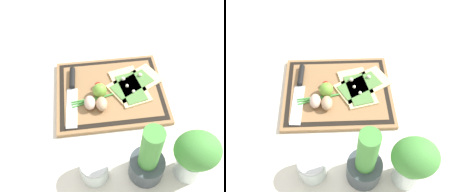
# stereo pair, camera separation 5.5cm
# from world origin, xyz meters

# --- Properties ---
(ground_plane) EXTENTS (6.00, 6.00, 0.00)m
(ground_plane) POSITION_xyz_m (0.00, 0.00, 0.00)
(ground_plane) COLOR silver
(cutting_board) EXTENTS (0.42, 0.35, 0.02)m
(cutting_board) POSITION_xyz_m (0.00, 0.00, 0.01)
(cutting_board) COLOR #997047
(cutting_board) RESTS_ON ground_plane
(pizza_slice_near) EXTENTS (0.23, 0.20, 0.02)m
(pizza_slice_near) POSITION_xyz_m (-0.10, -0.02, 0.02)
(pizza_slice_near) COLOR beige
(pizza_slice_near) RESTS_ON cutting_board
(pizza_slice_far) EXTENTS (0.15, 0.21, 0.02)m
(pizza_slice_far) POSITION_xyz_m (-0.08, -0.00, 0.02)
(pizza_slice_far) COLOR beige
(pizza_slice_far) RESTS_ON cutting_board
(knife) EXTENTS (0.05, 0.28, 0.02)m
(knife) POSITION_xyz_m (0.15, -0.03, 0.03)
(knife) COLOR silver
(knife) RESTS_ON cutting_board
(egg_brown) EXTENTS (0.04, 0.06, 0.04)m
(egg_brown) POSITION_xyz_m (0.04, 0.08, 0.04)
(egg_brown) COLOR tan
(egg_brown) RESTS_ON cutting_board
(egg_pink) EXTENTS (0.04, 0.06, 0.04)m
(egg_pink) POSITION_xyz_m (0.08, 0.07, 0.04)
(egg_pink) COLOR beige
(egg_pink) RESTS_ON cutting_board
(lime) EXTENTS (0.05, 0.05, 0.05)m
(lime) POSITION_xyz_m (0.04, 0.02, 0.05)
(lime) COLOR #70A838
(lime) RESTS_ON cutting_board
(cherry_tomato_red) EXTENTS (0.03, 0.03, 0.03)m
(cherry_tomato_red) POSITION_xyz_m (0.05, -0.02, 0.03)
(cherry_tomato_red) COLOR red
(cherry_tomato_red) RESTS_ON cutting_board
(scallion_bunch) EXTENTS (0.31, 0.09, 0.01)m
(scallion_bunch) POSITION_xyz_m (-0.00, 0.03, 0.02)
(scallion_bunch) COLOR #47933D
(scallion_bunch) RESTS_ON cutting_board
(herb_pot) EXTENTS (0.11, 0.11, 0.24)m
(herb_pot) POSITION_xyz_m (-0.07, 0.33, 0.08)
(herb_pot) COLOR #3D474C
(herb_pot) RESTS_ON ground_plane
(sauce_jar) EXTENTS (0.09, 0.09, 0.09)m
(sauce_jar) POSITION_xyz_m (0.09, 0.32, 0.04)
(sauce_jar) COLOR silver
(sauce_jar) RESTS_ON ground_plane
(herb_glass) EXTENTS (0.13, 0.12, 0.20)m
(herb_glass) POSITION_xyz_m (-0.20, 0.35, 0.12)
(herb_glass) COLOR silver
(herb_glass) RESTS_ON ground_plane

